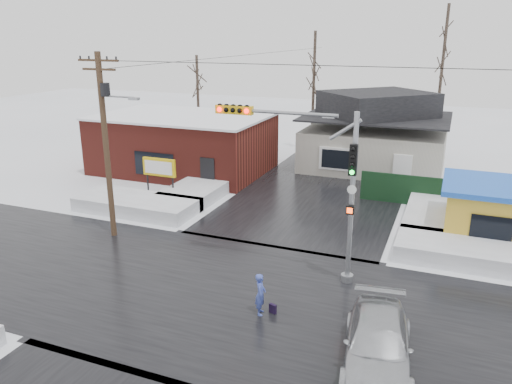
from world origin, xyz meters
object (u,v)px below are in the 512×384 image
at_px(marquee_sign, 159,168).
at_px(car, 378,345).
at_px(traffic_signal, 314,172).
at_px(utility_pole, 106,136).
at_px(kiosk, 490,211).
at_px(pedestrian, 260,294).

relative_size(marquee_sign, car, 0.51).
height_order(traffic_signal, utility_pole, utility_pole).
bearing_deg(utility_pole, kiosk, 20.44).
xyz_separation_m(utility_pole, kiosk, (17.43, 6.49, -3.65)).
height_order(kiosk, car, kiosk).
relative_size(kiosk, car, 0.92).
bearing_deg(kiosk, car, -106.22).
bearing_deg(car, pedestrian, 154.38).
xyz_separation_m(utility_pole, marquee_sign, (-1.07, 5.99, -3.19)).
relative_size(traffic_signal, marquee_sign, 2.75).
height_order(marquee_sign, kiosk, kiosk).
distance_m(traffic_signal, utility_pole, 10.39).
bearing_deg(utility_pole, car, -21.90).
height_order(utility_pole, car, utility_pole).
distance_m(marquee_sign, pedestrian, 14.73).
height_order(pedestrian, car, pedestrian).
xyz_separation_m(marquee_sign, car, (14.98, -11.59, -1.20)).
relative_size(traffic_signal, utility_pole, 0.78).
bearing_deg(car, kiosk, 66.03).
distance_m(traffic_signal, kiosk, 10.43).
distance_m(kiosk, car, 12.61).
bearing_deg(pedestrian, marquee_sign, 30.95).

